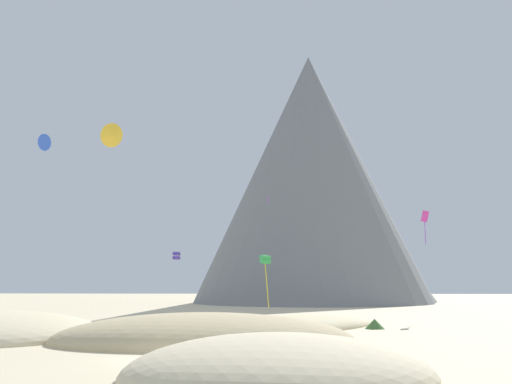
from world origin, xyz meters
name	(u,v)px	position (x,y,z in m)	size (l,w,h in m)	color
ground_plane	(157,360)	(0.00, 0.00, 0.00)	(400.00, 400.00, 0.00)	beige
dune_foreground_left	(203,343)	(1.05, 9.13, 0.00)	(21.34, 13.04, 4.15)	#C6B284
dune_foreground_right	(283,330)	(6.30, 20.60, 0.00)	(27.01, 8.48, 2.59)	beige
dune_midground	(278,379)	(6.69, -5.85, 0.00)	(13.72, 12.57, 3.86)	beige
bush_far_left	(375,324)	(14.55, 22.66, 0.45)	(1.81, 1.81, 0.90)	#477238
bush_far_right	(213,364)	(3.50, -3.28, 0.27)	(1.09, 1.09, 0.54)	#568442
bush_scatter_east	(167,332)	(-2.52, 13.77, 0.32)	(1.51, 1.51, 0.65)	#386633
rock_massif	(318,189)	(12.59, 95.95, 24.67)	(66.74, 66.74, 54.73)	slate
kite_gold_mid	(112,135)	(-11.60, 26.46, 19.40)	(2.49, 2.58, 2.51)	gold
kite_magenta_low	(425,219)	(22.72, 37.72, 11.51)	(1.10, 0.72, 3.98)	#D1339E
kite_violet_low	(268,199)	(4.59, 30.43, 13.03)	(0.28, 0.62, 0.89)	purple
kite_green_low	(265,261)	(4.65, 22.69, 6.15)	(1.10, 1.12, 4.87)	green
kite_blue_mid	(45,142)	(-19.45, 28.01, 19.17)	(1.98, 1.30, 1.86)	blue
kite_indigo_low	(176,256)	(-7.82, 42.56, 7.56)	(0.86, 0.89, 0.98)	#5138B2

